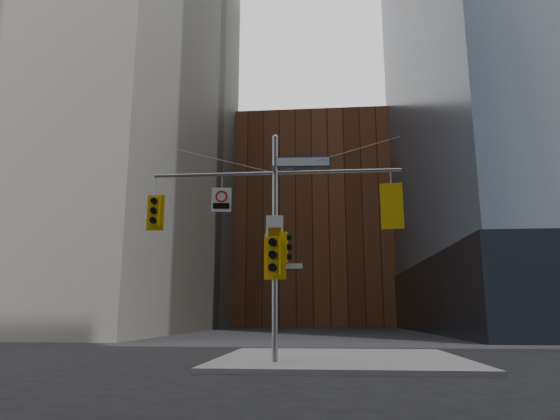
% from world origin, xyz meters
% --- Properties ---
extents(ground, '(160.00, 160.00, 0.00)m').
position_xyz_m(ground, '(0.00, 0.00, 0.00)').
color(ground, black).
rests_on(ground, ground).
extents(sidewalk_corner, '(8.00, 8.00, 0.15)m').
position_xyz_m(sidewalk_corner, '(2.00, 4.00, 0.07)').
color(sidewalk_corner, gray).
rests_on(sidewalk_corner, ground).
extents(brick_midrise, '(26.00, 20.00, 28.00)m').
position_xyz_m(brick_midrise, '(0.00, 58.00, 14.00)').
color(brick_midrise, brown).
rests_on(brick_midrise, ground).
extents(signal_assembly, '(8.00, 0.80, 7.30)m').
position_xyz_m(signal_assembly, '(0.00, 1.99, 4.42)').
color(signal_assembly, gray).
rests_on(signal_assembly, ground).
extents(traffic_light_west_arm, '(0.56, 0.48, 1.18)m').
position_xyz_m(traffic_light_west_arm, '(-3.93, 2.01, 4.80)').
color(traffic_light_west_arm, gold).
rests_on(traffic_light_west_arm, ground).
extents(traffic_light_east_arm, '(0.68, 0.60, 1.43)m').
position_xyz_m(traffic_light_east_arm, '(3.66, 1.99, 4.80)').
color(traffic_light_east_arm, gold).
rests_on(traffic_light_east_arm, ground).
extents(traffic_light_pole_side, '(0.37, 0.31, 0.93)m').
position_xyz_m(traffic_light_pole_side, '(0.32, 2.00, 3.59)').
color(traffic_light_pole_side, gold).
rests_on(traffic_light_pole_side, ground).
extents(traffic_light_pole_front, '(0.68, 0.56, 1.43)m').
position_xyz_m(traffic_light_pole_front, '(0.00, 1.73, 3.30)').
color(traffic_light_pole_front, gold).
rests_on(traffic_light_pole_front, ground).
extents(street_sign_blade, '(1.81, 0.15, 0.35)m').
position_xyz_m(street_sign_blade, '(0.90, 2.00, 6.35)').
color(street_sign_blade, navy).
rests_on(street_sign_blade, ground).
extents(regulatory_sign_arm, '(0.63, 0.12, 0.79)m').
position_xyz_m(regulatory_sign_arm, '(-1.73, 1.97, 5.18)').
color(regulatory_sign_arm, silver).
rests_on(regulatory_sign_arm, ground).
extents(regulatory_sign_pole, '(0.54, 0.09, 0.71)m').
position_xyz_m(regulatory_sign_pole, '(0.00, 1.88, 4.21)').
color(regulatory_sign_pole, silver).
rests_on(regulatory_sign_pole, ground).
extents(street_blade_ew, '(0.81, 0.10, 0.16)m').
position_xyz_m(street_blade_ew, '(0.45, 2.00, 3.00)').
color(street_blade_ew, silver).
rests_on(street_blade_ew, ground).
extents(street_blade_ns, '(0.05, 0.66, 0.13)m').
position_xyz_m(street_blade_ns, '(0.00, 2.45, 2.93)').
color(street_blade_ns, '#145926').
rests_on(street_blade_ns, ground).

